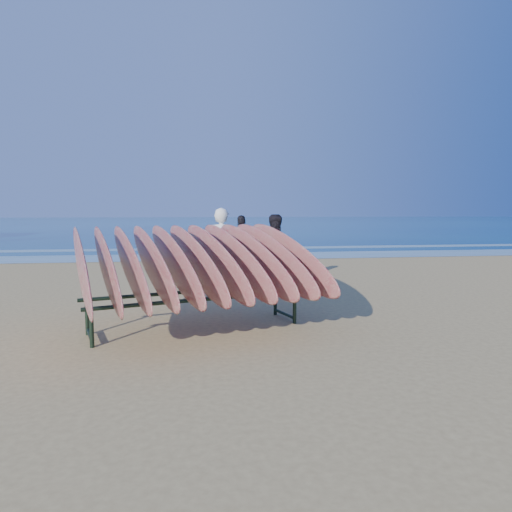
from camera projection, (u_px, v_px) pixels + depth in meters
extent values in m
plane|color=tan|center=(263.00, 321.00, 7.21)|extent=(120.00, 120.00, 0.00)
plane|color=navy|center=(197.00, 223.00, 61.34)|extent=(160.00, 160.00, 0.00)
plane|color=white|center=(220.00, 256.00, 17.05)|extent=(160.00, 160.00, 0.00)
plane|color=white|center=(215.00, 249.00, 20.50)|extent=(160.00, 160.00, 0.00)
cylinder|color=black|center=(92.00, 328.00, 5.78)|extent=(0.06, 0.06, 0.50)
cylinder|color=black|center=(295.00, 307.00, 7.02)|extent=(0.06, 0.06, 0.50)
cylinder|color=black|center=(87.00, 317.00, 6.37)|extent=(0.06, 0.06, 0.50)
cylinder|color=black|center=(275.00, 300.00, 7.61)|extent=(0.06, 0.06, 0.50)
cylinder|color=black|center=(203.00, 299.00, 6.38)|extent=(3.09, 0.96, 0.06)
cylinder|color=black|center=(189.00, 292.00, 6.96)|extent=(3.09, 0.96, 0.06)
cylinder|color=black|center=(90.00, 335.00, 6.09)|extent=(0.23, 0.64, 0.04)
cylinder|color=black|center=(284.00, 314.00, 7.33)|extent=(0.23, 0.64, 0.04)
ellipsoid|color=maroon|center=(81.00, 266.00, 5.97)|extent=(0.92, 2.90, 1.36)
ellipsoid|color=maroon|center=(106.00, 265.00, 6.10)|extent=(0.92, 2.90, 1.36)
ellipsoid|color=maroon|center=(130.00, 264.00, 6.23)|extent=(0.92, 2.90, 1.36)
ellipsoid|color=maroon|center=(152.00, 263.00, 6.36)|extent=(0.92, 2.90, 1.36)
ellipsoid|color=maroon|center=(174.00, 262.00, 6.49)|extent=(0.92, 2.90, 1.36)
ellipsoid|color=maroon|center=(195.00, 261.00, 6.62)|extent=(0.92, 2.90, 1.36)
ellipsoid|color=maroon|center=(215.00, 260.00, 6.75)|extent=(0.92, 2.90, 1.36)
ellipsoid|color=maroon|center=(235.00, 259.00, 6.88)|extent=(0.92, 2.90, 1.36)
ellipsoid|color=maroon|center=(253.00, 258.00, 7.01)|extent=(0.92, 2.90, 1.36)
ellipsoid|color=maroon|center=(271.00, 257.00, 7.14)|extent=(0.92, 2.90, 1.36)
ellipsoid|color=maroon|center=(289.00, 256.00, 7.27)|extent=(0.92, 2.90, 1.36)
imported|color=white|center=(222.00, 249.00, 9.90)|extent=(0.78, 0.69, 1.79)
imported|color=black|center=(277.00, 251.00, 10.31)|extent=(0.92, 0.79, 1.65)
imported|color=black|center=(242.00, 245.00, 12.40)|extent=(0.95, 0.42, 1.60)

